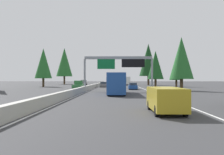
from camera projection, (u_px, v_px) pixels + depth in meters
The scene contains 20 objects.
ground_plane at pixel (94, 88), 61.91m from camera, with size 320.00×320.00×0.00m, color #38383A.
median_barrier at pixel (99, 84), 81.91m from camera, with size 180.00×0.56×0.90m, color #ADAAA3.
shoulder_stripe_right at pixel (137, 87), 71.68m from camera, with size 160.00×0.16×0.01m, color silver.
shoulder_stripe_median at pixel (98, 87), 71.90m from camera, with size 160.00×0.16×0.01m, color silver.
sign_gantry_overhead at pixel (119, 64), 45.55m from camera, with size 0.50×12.68×6.37m.
minivan_far_left at pixel (166, 99), 16.71m from camera, with size 5.00×1.95×1.69m.
bus_near_right at pixel (116, 83), 37.37m from camera, with size 11.50×2.55×3.10m.
sedan_near_center at pixel (133, 86), 53.02m from camera, with size 4.40×1.80×1.47m.
box_truck_distant_b at pixel (126, 81), 87.55m from camera, with size 8.50×2.40×2.95m.
sedan_far_center at pixel (103, 85), 67.63m from camera, with size 4.40×1.80×1.47m.
pickup_far_right at pixel (116, 81), 126.24m from camera, with size 5.60×2.00×1.86m.
sedan_mid_center at pixel (125, 83), 97.08m from camera, with size 4.40×1.80×1.47m.
oncoming_near at pixel (84, 83), 90.21m from camera, with size 5.60×2.00×1.86m.
oncoming_far at pixel (79, 85), 55.93m from camera, with size 5.60×2.00×1.86m.
conifer_right_near at pixel (181, 58), 47.23m from camera, with size 4.49×4.49×10.20m.
conifer_right_mid at pixel (176, 68), 70.71m from camera, with size 3.86×3.86×8.76m.
conifer_right_far at pixel (156, 65), 67.85m from camera, with size 4.35×4.35×9.89m.
conifer_right_distant at pixel (148, 60), 89.63m from camera, with size 6.55×6.55×14.89m.
conifer_left_mid at pixel (43, 63), 70.81m from camera, with size 4.82×4.82×10.94m.
conifer_left_far at pixel (64, 62), 102.12m from camera, with size 6.55×6.55×14.90m.
Camera 1 is at (-1.82, -5.62, 2.29)m, focal length 40.01 mm.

